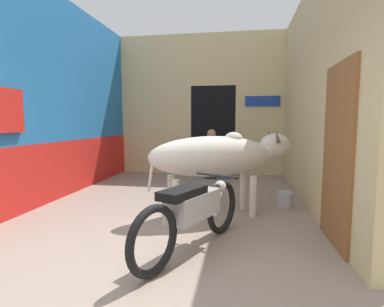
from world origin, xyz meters
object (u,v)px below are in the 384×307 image
Objects in this scene: cow at (219,156)px; plastic_stool at (226,170)px; motorcycle_near at (193,211)px; shopkeeper_seated at (211,153)px; bucket at (284,199)px.

plastic_stool is at bearing 90.65° from cow.
cow is 1.22× the size of motorcycle_near.
plastic_stool is at bearing -3.09° from shopkeeper_seated.
cow is at bearing 82.23° from motorcycle_near.
shopkeeper_seated is 4.80× the size of bucket.
motorcycle_near is at bearing -86.92° from shopkeeper_seated.
plastic_stool is (0.15, 4.38, -0.24)m from motorcycle_near.
motorcycle_near reaches higher than plastic_stool.
cow reaches higher than shopkeeper_seated.
bucket is (1.49, -2.42, -0.52)m from shopkeeper_seated.
plastic_stool is 2.65m from bucket.
cow is at bearing -148.66° from bucket.
plastic_stool is at bearing 114.70° from bucket.
shopkeeper_seated is at bearing 121.54° from bucket.
shopkeeper_seated is (-0.24, 4.40, 0.20)m from motorcycle_near.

